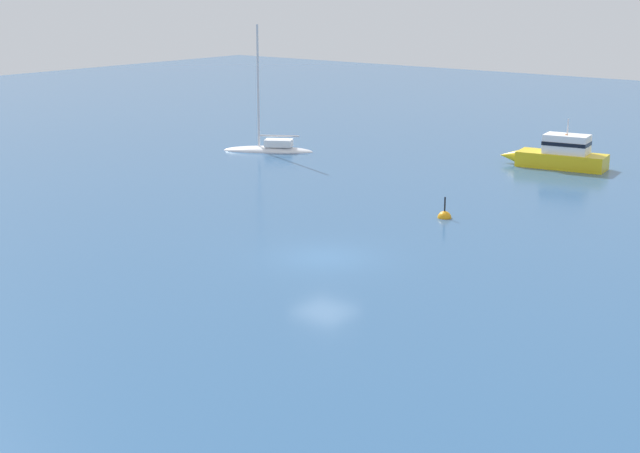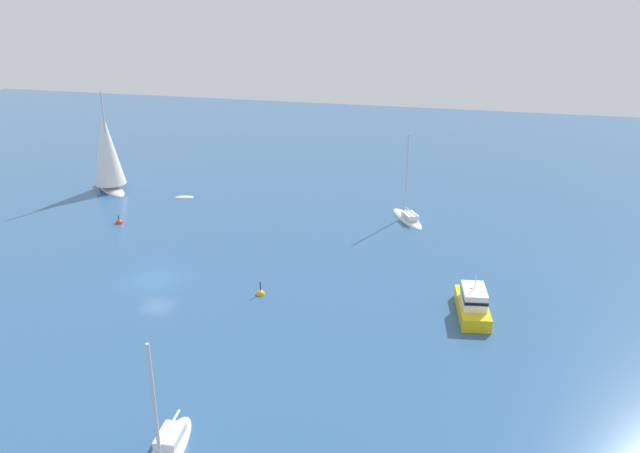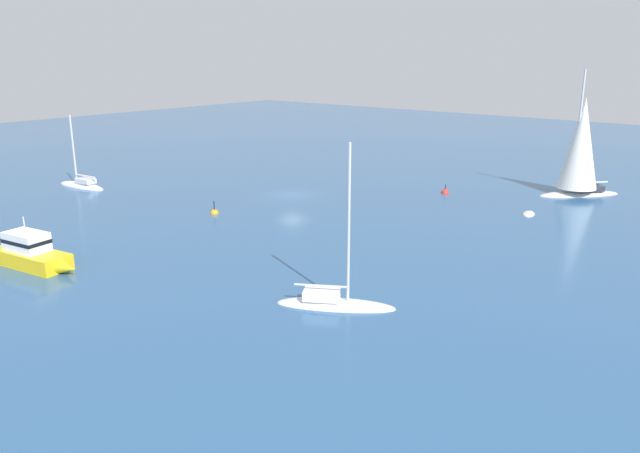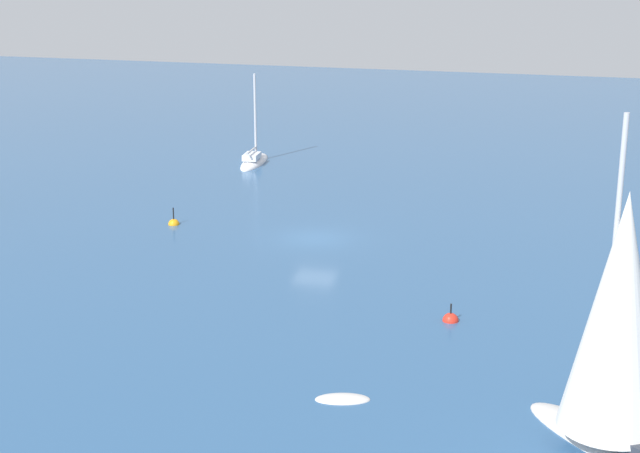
# 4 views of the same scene
# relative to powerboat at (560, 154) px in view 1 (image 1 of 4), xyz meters

# --- Properties ---
(ground_plane) EXTENTS (164.09, 164.09, 0.00)m
(ground_plane) POSITION_rel_powerboat_xyz_m (0.73, -25.11, -0.86)
(ground_plane) COLOR #2D5684
(powerboat) EXTENTS (6.99, 2.86, 3.15)m
(powerboat) POSITION_rel_powerboat_xyz_m (0.00, 0.00, 0.00)
(powerboat) COLOR yellow
(powerboat) RESTS_ON ground
(ketch_1) EXTENTS (6.27, 4.63, 9.05)m
(ketch_1) POSITION_rel_powerboat_xyz_m (-18.44, -6.99, -0.69)
(ketch_1) COLOR white
(ketch_1) RESTS_ON ground
(mooring_buoy) EXTENTS (0.70, 0.70, 1.42)m
(mooring_buoy) POSITION_rel_powerboat_xyz_m (1.11, -15.88, -0.85)
(mooring_buoy) COLOR orange
(mooring_buoy) RESTS_ON ground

